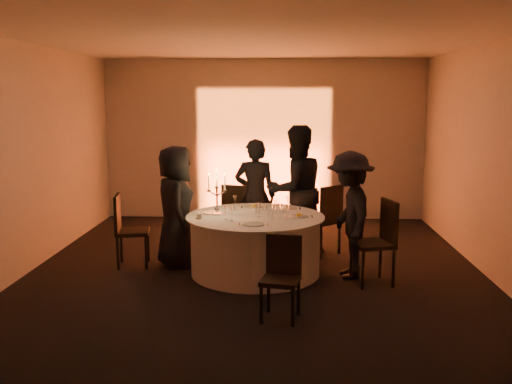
{
  "coord_description": "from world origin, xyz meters",
  "views": [
    {
      "loc": [
        0.34,
        -7.23,
        2.29
      ],
      "look_at": [
        0.0,
        0.2,
        1.05
      ],
      "focal_mm": 40.0,
      "sensor_mm": 36.0,
      "label": 1
    }
  ],
  "objects_px": {
    "coffee_cup": "(199,216)",
    "candelabra": "(217,199)",
    "banquet_table": "(255,245)",
    "guest_right": "(350,215)",
    "chair_front": "(282,272)",
    "chair_left": "(126,226)",
    "chair_back_left": "(238,212)",
    "chair_right": "(379,237)",
    "guest_left": "(176,207)",
    "guest_back_right": "(296,190)",
    "chair_back_right": "(325,216)",
    "guest_back_left": "(255,195)"
  },
  "relations": [
    {
      "from": "chair_front",
      "to": "guest_back_right",
      "type": "xyz_separation_m",
      "value": [
        0.2,
        2.48,
        0.46
      ]
    },
    {
      "from": "coffee_cup",
      "to": "candelabra",
      "type": "bearing_deg",
      "value": 52.95
    },
    {
      "from": "coffee_cup",
      "to": "candelabra",
      "type": "relative_size",
      "value": 0.18
    },
    {
      "from": "banquet_table",
      "to": "chair_back_left",
      "type": "distance_m",
      "value": 1.34
    },
    {
      "from": "guest_right",
      "to": "candelabra",
      "type": "height_order",
      "value": "guest_right"
    },
    {
      "from": "banquet_table",
      "to": "guest_right",
      "type": "height_order",
      "value": "guest_right"
    },
    {
      "from": "chair_back_right",
      "to": "chair_right",
      "type": "distance_m",
      "value": 1.4
    },
    {
      "from": "guest_back_left",
      "to": "chair_back_left",
      "type": "bearing_deg",
      "value": -27.77
    },
    {
      "from": "guest_left",
      "to": "coffee_cup",
      "type": "relative_size",
      "value": 15.02
    },
    {
      "from": "chair_back_left",
      "to": "coffee_cup",
      "type": "xyz_separation_m",
      "value": [
        -0.37,
        -1.49,
        0.24
      ]
    },
    {
      "from": "chair_back_left",
      "to": "coffee_cup",
      "type": "relative_size",
      "value": 8.98
    },
    {
      "from": "banquet_table",
      "to": "chair_right",
      "type": "bearing_deg",
      "value": -12.41
    },
    {
      "from": "chair_right",
      "to": "banquet_table",
      "type": "bearing_deg",
      "value": -116.29
    },
    {
      "from": "chair_back_left",
      "to": "chair_back_right",
      "type": "height_order",
      "value": "chair_back_right"
    },
    {
      "from": "chair_front",
      "to": "coffee_cup",
      "type": "xyz_separation_m",
      "value": [
        -1.05,
        1.29,
        0.31
      ]
    },
    {
      "from": "chair_back_left",
      "to": "guest_left",
      "type": "bearing_deg",
      "value": 65.96
    },
    {
      "from": "chair_front",
      "to": "coffee_cup",
      "type": "distance_m",
      "value": 1.69
    },
    {
      "from": "chair_front",
      "to": "candelabra",
      "type": "xyz_separation_m",
      "value": [
        -0.85,
        1.55,
        0.5
      ]
    },
    {
      "from": "chair_left",
      "to": "chair_back_left",
      "type": "xyz_separation_m",
      "value": [
        1.44,
        1.03,
        -0.0
      ]
    },
    {
      "from": "banquet_table",
      "to": "guest_back_left",
      "type": "height_order",
      "value": "guest_back_left"
    },
    {
      "from": "chair_right",
      "to": "coffee_cup",
      "type": "distance_m",
      "value": 2.26
    },
    {
      "from": "guest_left",
      "to": "guest_right",
      "type": "distance_m",
      "value": 2.33
    },
    {
      "from": "chair_back_left",
      "to": "candelabra",
      "type": "height_order",
      "value": "candelabra"
    },
    {
      "from": "guest_back_left",
      "to": "guest_left",
      "type": "bearing_deg",
      "value": 41.89
    },
    {
      "from": "chair_front",
      "to": "guest_right",
      "type": "xyz_separation_m",
      "value": [
        0.86,
        1.4,
        0.33
      ]
    },
    {
      "from": "chair_left",
      "to": "chair_front",
      "type": "height_order",
      "value": "chair_left"
    },
    {
      "from": "guest_left",
      "to": "guest_back_left",
      "type": "height_order",
      "value": "guest_back_left"
    },
    {
      "from": "candelabra",
      "to": "chair_left",
      "type": "bearing_deg",
      "value": 171.2
    },
    {
      "from": "chair_left",
      "to": "coffee_cup",
      "type": "height_order",
      "value": "chair_left"
    },
    {
      "from": "guest_left",
      "to": "guest_back_left",
      "type": "bearing_deg",
      "value": -65.23
    },
    {
      "from": "guest_back_left",
      "to": "chair_right",
      "type": "bearing_deg",
      "value": 140.46
    },
    {
      "from": "guest_back_right",
      "to": "guest_right",
      "type": "bearing_deg",
      "value": 92.39
    },
    {
      "from": "coffee_cup",
      "to": "guest_right",
      "type": "bearing_deg",
      "value": 3.24
    },
    {
      "from": "guest_left",
      "to": "guest_back_right",
      "type": "bearing_deg",
      "value": -80.96
    },
    {
      "from": "chair_left",
      "to": "candelabra",
      "type": "height_order",
      "value": "candelabra"
    },
    {
      "from": "chair_left",
      "to": "banquet_table",
      "type": "bearing_deg",
      "value": -106.94
    },
    {
      "from": "chair_right",
      "to": "guest_back_left",
      "type": "distance_m",
      "value": 2.18
    },
    {
      "from": "chair_left",
      "to": "guest_back_left",
      "type": "height_order",
      "value": "guest_back_left"
    },
    {
      "from": "guest_left",
      "to": "banquet_table",
      "type": "bearing_deg",
      "value": -118.63
    },
    {
      "from": "banquet_table",
      "to": "guest_back_right",
      "type": "height_order",
      "value": "guest_back_right"
    },
    {
      "from": "chair_front",
      "to": "coffee_cup",
      "type": "bearing_deg",
      "value": 141.03
    },
    {
      "from": "chair_right",
      "to": "guest_left",
      "type": "relative_size",
      "value": 0.63
    },
    {
      "from": "chair_back_left",
      "to": "guest_back_right",
      "type": "bearing_deg",
      "value": 174.15
    },
    {
      "from": "chair_back_left",
      "to": "chair_left",
      "type": "bearing_deg",
      "value": 48.72
    },
    {
      "from": "chair_back_right",
      "to": "guest_left",
      "type": "height_order",
      "value": "guest_left"
    },
    {
      "from": "chair_left",
      "to": "guest_right",
      "type": "relative_size",
      "value": 0.61
    },
    {
      "from": "chair_front",
      "to": "guest_back_right",
      "type": "relative_size",
      "value": 0.46
    },
    {
      "from": "guest_right",
      "to": "coffee_cup",
      "type": "relative_size",
      "value": 14.78
    },
    {
      "from": "chair_back_left",
      "to": "coffee_cup",
      "type": "height_order",
      "value": "chair_back_left"
    },
    {
      "from": "guest_back_left",
      "to": "coffee_cup",
      "type": "distance_m",
      "value": 1.48
    }
  ]
}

